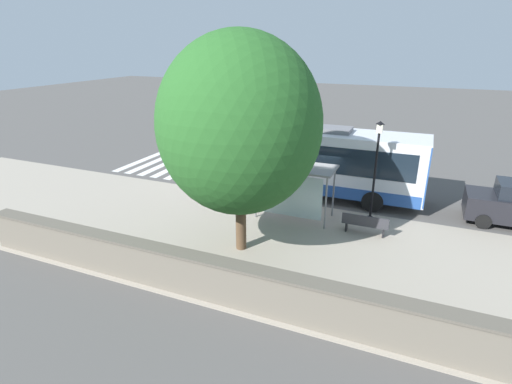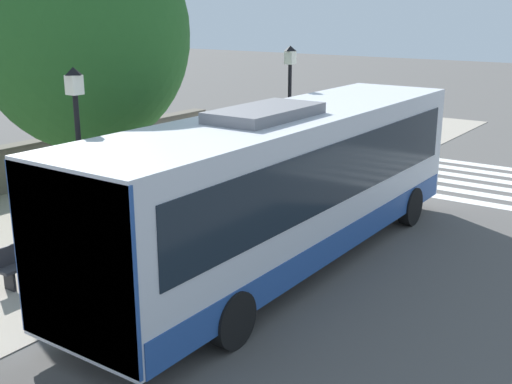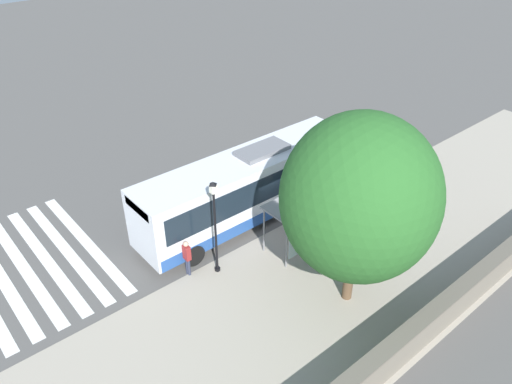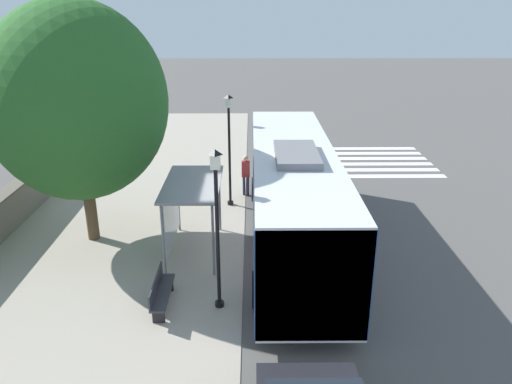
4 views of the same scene
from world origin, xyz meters
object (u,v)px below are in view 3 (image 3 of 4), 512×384
bus_shelter (305,210)px  bench (357,215)px  parked_car_behind_bus (378,145)px  bus (249,185)px  shade_tree (359,198)px  street_lamp_far (336,164)px  pedestrian (187,255)px  street_lamp_near (215,221)px

bus_shelter → bench: bearing=-97.4°
bench → parked_car_behind_bus: bearing=-59.8°
bus_shelter → parked_car_behind_bus: 9.78m
bus → shade_tree: shade_tree is taller
shade_tree → bench: bearing=-53.9°
bench → street_lamp_far: (1.58, -0.01, 2.15)m
pedestrian → street_lamp_near: (-0.62, -1.08, 1.62)m
street_lamp_far → pedestrian: bearing=85.7°
bus → shade_tree: (-6.88, 0.55, 2.94)m
bus_shelter → shade_tree: shade_tree is taller
bus_shelter → pedestrian: 5.48m
pedestrian → street_lamp_near: size_ratio=0.39×
street_lamp_far → shade_tree: size_ratio=0.56×
bus_shelter → pedestrian: size_ratio=1.98×
street_lamp_near → shade_tree: shade_tree is taller
street_lamp_near → shade_tree: (-4.66, -3.04, 2.14)m
street_lamp_far → parked_car_behind_bus: street_lamp_far is taller
bench → street_lamp_near: street_lamp_near is taller
pedestrian → street_lamp_far: (-0.63, -8.33, 1.60)m
parked_car_behind_bus → street_lamp_far: bearing=107.7°
street_lamp_far → bus: bearing=58.6°
bus_shelter → parked_car_behind_bus: (3.07, -9.22, -1.10)m
pedestrian → bus_shelter: bearing=-109.4°
pedestrian → bench: pedestrian is taller
bus → street_lamp_far: 4.36m
pedestrian → street_lamp_near: street_lamp_near is taller
street_lamp_far → shade_tree: bearing=137.8°
street_lamp_far → parked_car_behind_bus: 6.49m
street_lamp_near → shade_tree: 5.96m
shade_tree → parked_car_behind_bus: shade_tree is taller
pedestrian → shade_tree: (-5.28, -4.12, 3.76)m
street_lamp_far → parked_car_behind_bus: (1.91, -5.97, -1.70)m
bus_shelter → bench: size_ratio=1.86×
bus_shelter → street_lamp_near: 4.21m
pedestrian → parked_car_behind_bus: size_ratio=0.41×
parked_car_behind_bus → bus_shelter: bearing=108.4°
street_lamp_far → shade_tree: 6.63m
street_lamp_near → parked_car_behind_bus: 13.47m
bench → bus: bearing=43.7°
shade_tree → parked_car_behind_bus: size_ratio=1.87×
bench → street_lamp_near: (1.59, 7.24, 2.18)m
bus → parked_car_behind_bus: bus is taller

